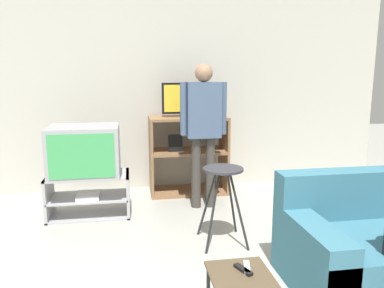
{
  "coord_description": "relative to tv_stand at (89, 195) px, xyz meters",
  "views": [
    {
      "loc": [
        -0.3,
        -1.38,
        1.55
      ],
      "look_at": [
        0.26,
        1.98,
        0.9
      ],
      "focal_mm": 35.0,
      "sensor_mm": 36.0,
      "label": 1
    }
  ],
  "objects": [
    {
      "name": "wall_back",
      "position": [
        0.77,
        0.96,
        1.07
      ],
      "size": [
        6.4,
        0.06,
        2.6
      ],
      "color": "beige",
      "rests_on": "ground_plane"
    },
    {
      "name": "tv_stand",
      "position": [
        0.0,
        0.0,
        0.0
      ],
      "size": [
        0.88,
        0.46,
        0.46
      ],
      "color": "#A8A8AD",
      "rests_on": "ground_plane"
    },
    {
      "name": "television_main",
      "position": [
        -0.02,
        -0.01,
        0.5
      ],
      "size": [
        0.73,
        0.58,
        0.53
      ],
      "color": "#9E9EA3",
      "rests_on": "tv_stand"
    },
    {
      "name": "media_shelf",
      "position": [
        1.2,
        0.64,
        0.28
      ],
      "size": [
        0.99,
        0.51,
        1.0
      ],
      "color": "#8E6642",
      "rests_on": "ground_plane"
    },
    {
      "name": "television_flat",
      "position": [
        1.24,
        0.64,
        0.97
      ],
      "size": [
        0.74,
        0.2,
        0.43
      ],
      "color": "black",
      "rests_on": "media_shelf"
    },
    {
      "name": "folding_stool",
      "position": [
        1.28,
        -0.89,
        0.35
      ],
      "size": [
        0.41,
        0.42,
        0.72
      ],
      "color": "black",
      "rests_on": "ground_plane"
    },
    {
      "name": "snack_table",
      "position": [
        1.09,
        -2.09,
        0.09
      ],
      "size": [
        0.37,
        0.37,
        0.38
      ],
      "color": "brown",
      "rests_on": "ground_plane"
    },
    {
      "name": "remote_control_black",
      "position": [
        1.11,
        -2.07,
        0.16
      ],
      "size": [
        0.09,
        0.15,
        0.02
      ],
      "primitive_type": "cube",
      "rotation": [
        0.0,
        0.0,
        0.39
      ],
      "color": "black",
      "rests_on": "snack_table"
    },
    {
      "name": "remote_control_white",
      "position": [
        1.14,
        -2.05,
        0.16
      ],
      "size": [
        0.07,
        0.15,
        0.02
      ],
      "primitive_type": "cube",
      "rotation": [
        0.0,
        0.0,
        -0.24
      ],
      "color": "silver",
      "rests_on": "snack_table"
    },
    {
      "name": "person_standing_adult",
      "position": [
        1.29,
        0.06,
        0.78
      ],
      "size": [
        0.53,
        0.2,
        1.65
      ],
      "color": "#3D3833",
      "rests_on": "ground_plane"
    }
  ]
}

